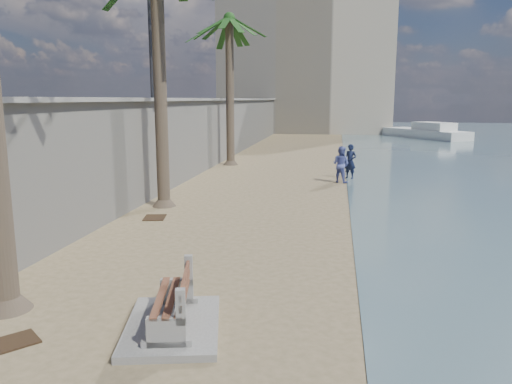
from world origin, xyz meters
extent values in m
cube|color=gray|center=(-5.20, 20.00, 1.75)|extent=(0.45, 70.00, 3.50)
cube|color=gray|center=(-5.20, 20.00, 3.55)|extent=(0.80, 70.00, 0.12)
cube|color=#B7AA93|center=(-2.00, 52.00, 7.00)|extent=(18.00, 12.00, 14.00)
cube|color=gray|center=(-0.94, 1.51, 0.06)|extent=(1.85, 2.35, 0.11)
cylinder|color=brown|center=(-4.18, 10.28, 3.97)|extent=(0.42, 0.42, 7.95)
cylinder|color=brown|center=(-4.21, 21.21, 3.86)|extent=(0.44, 0.44, 7.73)
cylinder|color=#2D2D33|center=(-5.10, 12.00, 6.11)|extent=(0.12, 0.12, 5.00)
imported|color=#131B36|center=(2.16, 17.32, 0.90)|extent=(0.78, 0.69, 1.80)
imported|color=#535FAD|center=(1.73, 16.16, 0.87)|extent=(1.05, 0.98, 1.74)
cube|color=#382616|center=(-3.14, 0.70, 0.01)|extent=(0.85, 0.86, 0.03)
cube|color=#382616|center=(-3.89, 8.59, 0.01)|extent=(0.76, 0.89, 0.03)
camera|label=1|loc=(1.52, -5.50, 3.56)|focal=35.00mm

